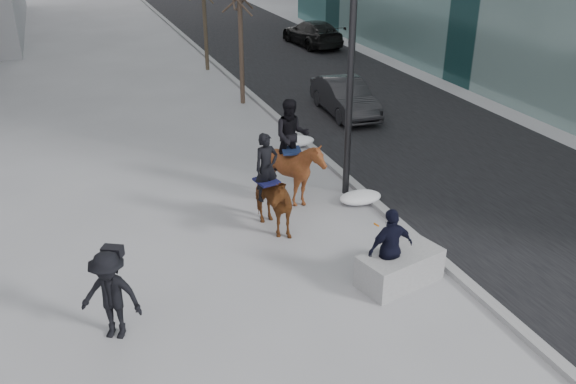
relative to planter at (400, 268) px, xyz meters
name	(u,v)px	position (x,y,z in m)	size (l,w,h in m)	color
ground	(308,278)	(-1.73, 0.81, -0.35)	(120.00, 120.00, 0.00)	gray
road	(376,109)	(5.27, 10.81, -0.35)	(8.00, 90.00, 0.01)	black
curb	(280,120)	(1.27, 10.81, -0.29)	(0.25, 90.00, 0.12)	gray
planter	(400,268)	(0.00, 0.00, 0.00)	(1.76, 0.88, 0.71)	gray
car_near	(345,97)	(3.86, 10.76, 0.32)	(1.42, 4.06, 1.34)	black
car_far	(312,33)	(7.55, 22.72, 0.35)	(1.96, 4.83, 1.40)	black
tree_near	(241,42)	(0.67, 13.49, 2.08)	(1.20, 1.20, 4.86)	#3B2B23
tree_far	(205,22)	(0.67, 19.38, 1.88)	(1.20, 1.20, 4.47)	#33281E
mounted_left	(269,196)	(-1.80, 3.13, 0.55)	(1.20, 2.01, 2.44)	#4C2A0F
mounted_right	(293,163)	(-0.71, 4.33, 0.77)	(1.84, 1.97, 2.81)	#4D2A0F
feeder	(391,248)	(-0.26, 0.00, 0.52)	(1.06, 0.90, 1.75)	black
camera_crew	(111,295)	(-5.77, 0.30, 0.53)	(1.31, 1.12, 1.75)	black
lamppost	(355,6)	(0.87, 4.35, 4.64)	(0.25, 0.97, 9.09)	black
snow_piles	(327,167)	(0.97, 5.92, -0.21)	(1.17, 5.30, 0.30)	white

